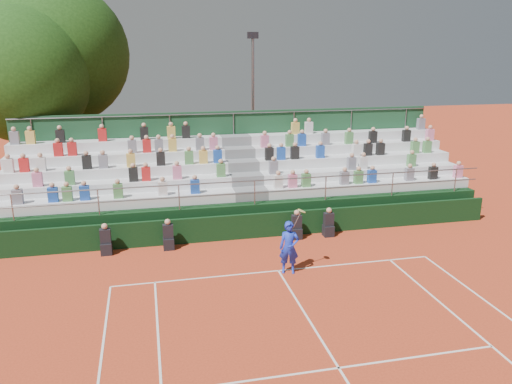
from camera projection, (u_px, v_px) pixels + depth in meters
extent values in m
plane|color=#C34120|center=(278.00, 271.00, 16.88)|extent=(90.00, 90.00, 0.00)
cube|color=white|center=(278.00, 271.00, 16.88)|extent=(11.00, 0.06, 0.01)
cube|color=white|center=(308.00, 319.00, 13.88)|extent=(0.06, 6.40, 0.01)
cube|color=white|center=(339.00, 368.00, 11.73)|extent=(8.22, 0.06, 0.01)
cube|color=black|center=(258.00, 226.00, 19.75)|extent=(20.00, 0.15, 1.00)
cube|color=black|center=(106.00, 248.00, 18.20)|extent=(0.40, 0.40, 0.44)
cube|color=black|center=(105.00, 236.00, 18.07)|extent=(0.38, 0.25, 0.55)
sphere|color=tan|center=(104.00, 226.00, 17.96)|extent=(0.22, 0.22, 0.22)
cube|color=black|center=(169.00, 243.00, 18.67)|extent=(0.40, 0.40, 0.44)
cube|color=black|center=(168.00, 231.00, 18.53)|extent=(0.38, 0.25, 0.55)
sphere|color=tan|center=(168.00, 222.00, 18.43)|extent=(0.22, 0.22, 0.22)
cube|color=black|center=(296.00, 233.00, 19.71)|extent=(0.40, 0.40, 0.44)
cube|color=black|center=(297.00, 222.00, 19.57)|extent=(0.38, 0.25, 0.55)
sphere|color=tan|center=(297.00, 213.00, 19.47)|extent=(0.22, 0.22, 0.22)
cube|color=black|center=(328.00, 231.00, 19.98)|extent=(0.40, 0.40, 0.44)
cube|color=black|center=(329.00, 219.00, 19.85)|extent=(0.38, 0.25, 0.55)
sphere|color=tan|center=(329.00, 210.00, 19.75)|extent=(0.22, 0.22, 0.22)
cube|color=black|center=(243.00, 201.00, 22.63)|extent=(20.00, 5.20, 1.20)
cube|color=silver|center=(118.00, 202.00, 19.72)|extent=(9.30, 0.85, 0.42)
cube|color=silver|center=(369.00, 186.00, 21.95)|extent=(9.30, 0.85, 0.42)
cube|color=slate|center=(250.00, 194.00, 20.83)|extent=(1.40, 0.85, 0.42)
cube|color=silver|center=(118.00, 186.00, 20.40)|extent=(9.30, 0.85, 0.42)
cube|color=silver|center=(361.00, 173.00, 22.63)|extent=(9.30, 0.85, 0.42)
cube|color=slate|center=(246.00, 179.00, 21.51)|extent=(1.40, 0.85, 0.42)
cube|color=silver|center=(118.00, 171.00, 21.08)|extent=(9.30, 0.85, 0.42)
cube|color=silver|center=(354.00, 160.00, 23.31)|extent=(9.30, 0.85, 0.42)
cube|color=slate|center=(242.00, 165.00, 22.20)|extent=(1.40, 0.85, 0.42)
cube|color=silver|center=(118.00, 158.00, 21.76)|extent=(9.30, 0.85, 0.42)
cube|color=silver|center=(348.00, 147.00, 23.99)|extent=(9.30, 0.85, 0.42)
cube|color=slate|center=(239.00, 152.00, 22.88)|extent=(1.40, 0.85, 0.42)
cube|color=silver|center=(118.00, 145.00, 22.44)|extent=(9.30, 0.85, 0.42)
cube|color=silver|center=(342.00, 136.00, 24.67)|extent=(9.30, 0.85, 0.42)
cube|color=slate|center=(235.00, 140.00, 23.56)|extent=(1.40, 0.85, 0.42)
cube|color=#1B4729|center=(234.00, 156.00, 24.30)|extent=(20.00, 0.12, 4.40)
cylinder|color=gray|center=(255.00, 181.00, 19.79)|extent=(20.00, 0.05, 0.05)
cylinder|color=gray|center=(233.00, 113.00, 23.62)|extent=(20.00, 0.05, 0.05)
cube|color=slate|center=(18.00, 197.00, 18.69)|extent=(0.36, 0.24, 0.56)
cube|color=#1E4CB2|center=(53.00, 195.00, 18.95)|extent=(0.36, 0.24, 0.56)
cube|color=#4C8C4C|center=(67.00, 194.00, 19.06)|extent=(0.36, 0.24, 0.56)
cube|color=#1E4CB2|center=(85.00, 193.00, 19.19)|extent=(0.36, 0.24, 0.56)
cube|color=#4C8C4C|center=(118.00, 191.00, 19.45)|extent=(0.36, 0.24, 0.56)
cube|color=silver|center=(163.00, 188.00, 19.81)|extent=(0.36, 0.24, 0.56)
cube|color=#1E4CB2|center=(195.00, 187.00, 20.08)|extent=(0.36, 0.24, 0.56)
cube|color=pink|center=(37.00, 179.00, 19.50)|extent=(0.36, 0.24, 0.56)
cube|color=#4C8C4C|center=(70.00, 178.00, 19.74)|extent=(0.36, 0.24, 0.56)
cube|color=black|center=(133.00, 175.00, 20.26)|extent=(0.36, 0.24, 0.56)
cube|color=red|center=(146.00, 174.00, 20.36)|extent=(0.36, 0.24, 0.56)
cube|color=pink|center=(177.00, 172.00, 20.62)|extent=(0.36, 0.24, 0.56)
cube|color=#4C8C4C|center=(221.00, 170.00, 21.01)|extent=(0.36, 0.24, 0.56)
cube|color=silver|center=(9.00, 166.00, 19.93)|extent=(0.36, 0.24, 0.56)
cube|color=red|center=(24.00, 165.00, 20.05)|extent=(0.36, 0.24, 0.56)
cube|color=silver|center=(41.00, 164.00, 20.18)|extent=(0.36, 0.24, 0.56)
cube|color=black|center=(87.00, 162.00, 20.55)|extent=(0.36, 0.24, 0.56)
cube|color=slate|center=(103.00, 161.00, 20.69)|extent=(0.36, 0.24, 0.56)
cube|color=gold|center=(131.00, 160.00, 20.92)|extent=(0.36, 0.24, 0.56)
cube|color=black|center=(161.00, 159.00, 21.18)|extent=(0.36, 0.24, 0.56)
cube|color=#4C8C4C|center=(189.00, 158.00, 21.43)|extent=(0.36, 0.24, 0.56)
cube|color=gold|center=(203.00, 157.00, 21.56)|extent=(0.36, 0.24, 0.56)
cube|color=#1E4CB2|center=(218.00, 156.00, 21.69)|extent=(0.36, 0.24, 0.56)
cube|color=red|center=(58.00, 149.00, 20.98)|extent=(0.36, 0.24, 0.56)
cube|color=red|center=(72.00, 149.00, 21.10)|extent=(0.36, 0.24, 0.56)
cube|color=slate|center=(132.00, 147.00, 21.62)|extent=(0.36, 0.24, 0.56)
cube|color=red|center=(147.00, 146.00, 21.75)|extent=(0.36, 0.24, 0.56)
cube|color=slate|center=(159.00, 145.00, 21.85)|extent=(0.36, 0.24, 0.56)
cube|color=gold|center=(172.00, 145.00, 21.98)|extent=(0.36, 0.24, 0.56)
cube|color=slate|center=(200.00, 144.00, 22.23)|extent=(0.36, 0.24, 0.56)
cube|color=pink|center=(214.00, 143.00, 22.36)|extent=(0.36, 0.24, 0.56)
cube|color=slate|center=(15.00, 138.00, 21.28)|extent=(0.36, 0.24, 0.56)
cube|color=gold|center=(30.00, 137.00, 21.41)|extent=(0.36, 0.24, 0.56)
cube|color=black|center=(60.00, 136.00, 21.67)|extent=(0.36, 0.24, 0.56)
cube|color=red|center=(102.00, 135.00, 22.03)|extent=(0.36, 0.24, 0.56)
cube|color=black|center=(144.00, 133.00, 22.41)|extent=(0.36, 0.24, 0.56)
cube|color=gold|center=(171.00, 132.00, 22.66)|extent=(0.36, 0.24, 0.56)
cube|color=black|center=(186.00, 132.00, 22.80)|extent=(0.36, 0.24, 0.56)
cube|color=silver|center=(278.00, 182.00, 20.80)|extent=(0.36, 0.24, 0.56)
cube|color=pink|center=(293.00, 181.00, 20.93)|extent=(0.36, 0.24, 0.56)
cube|color=#4C8C4C|center=(306.00, 180.00, 21.05)|extent=(0.36, 0.24, 0.56)
cube|color=slate|center=(344.00, 178.00, 21.41)|extent=(0.36, 0.24, 0.56)
cube|color=#4C8C4C|center=(358.00, 177.00, 21.55)|extent=(0.36, 0.24, 0.56)
cube|color=#1E4CB2|center=(372.00, 176.00, 21.68)|extent=(0.36, 0.24, 0.56)
cube|color=slate|center=(409.00, 174.00, 22.05)|extent=(0.36, 0.24, 0.56)
cube|color=black|center=(433.00, 173.00, 22.29)|extent=(0.36, 0.24, 0.56)
cube|color=pink|center=(458.00, 171.00, 22.55)|extent=(0.36, 0.24, 0.56)
cube|color=slate|center=(273.00, 167.00, 21.48)|extent=(0.36, 0.24, 0.56)
cube|color=slate|center=(351.00, 163.00, 22.23)|extent=(0.36, 0.24, 0.56)
cube|color=silver|center=(363.00, 163.00, 22.35)|extent=(0.36, 0.24, 0.56)
cube|color=#4C8C4C|center=(411.00, 160.00, 22.84)|extent=(0.36, 0.24, 0.56)
cube|color=black|center=(269.00, 154.00, 22.17)|extent=(0.36, 0.24, 0.56)
cube|color=#1E4CB2|center=(281.00, 153.00, 22.28)|extent=(0.36, 0.24, 0.56)
cube|color=black|center=(295.00, 153.00, 22.42)|extent=(0.36, 0.24, 0.56)
cube|color=#1E4CB2|center=(320.00, 152.00, 22.67)|extent=(0.36, 0.24, 0.56)
cube|color=silver|center=(356.00, 150.00, 23.03)|extent=(0.36, 0.24, 0.56)
cube|color=black|center=(368.00, 149.00, 23.15)|extent=(0.36, 0.24, 0.56)
cube|color=black|center=(380.00, 149.00, 23.28)|extent=(0.36, 0.24, 0.56)
cube|color=#4C8C4C|center=(415.00, 147.00, 23.65)|extent=(0.36, 0.24, 0.56)
cube|color=#4C8C4C|center=(427.00, 147.00, 23.79)|extent=(0.36, 0.24, 0.56)
cube|color=pink|center=(265.00, 141.00, 22.85)|extent=(0.36, 0.24, 0.56)
cube|color=#4C8C4C|center=(290.00, 140.00, 23.10)|extent=(0.36, 0.24, 0.56)
cube|color=#1E4CB2|center=(302.00, 140.00, 23.22)|extent=(0.36, 0.24, 0.56)
cube|color=slate|center=(325.00, 139.00, 23.46)|extent=(0.36, 0.24, 0.56)
cube|color=#4C8C4C|center=(349.00, 138.00, 23.71)|extent=(0.36, 0.24, 0.56)
cube|color=black|center=(373.00, 137.00, 23.96)|extent=(0.36, 0.24, 0.56)
cube|color=black|center=(406.00, 136.00, 24.33)|extent=(0.36, 0.24, 0.56)
cube|color=pink|center=(430.00, 135.00, 24.60)|extent=(0.36, 0.24, 0.56)
cube|color=gold|center=(295.00, 128.00, 23.89)|extent=(0.36, 0.24, 0.56)
cube|color=silver|center=(309.00, 128.00, 24.03)|extent=(0.36, 0.24, 0.56)
cube|color=slate|center=(421.00, 124.00, 25.27)|extent=(0.36, 0.24, 0.56)
imported|color=#1B35CF|center=(289.00, 248.00, 16.51)|extent=(0.75, 0.59, 1.80)
cylinder|color=gray|center=(297.00, 220.00, 16.30)|extent=(0.26, 0.03, 0.51)
cylinder|color=#E5D866|center=(302.00, 211.00, 16.25)|extent=(0.26, 0.28, 0.14)
cylinder|color=#3D2516|center=(34.00, 163.00, 24.85)|extent=(0.50, 0.50, 3.49)
sphere|color=#16370F|center=(23.00, 75.00, 23.66)|extent=(6.38, 6.38, 6.38)
cylinder|color=#3D2516|center=(67.00, 148.00, 27.19)|extent=(0.50, 0.50, 4.06)
sphere|color=#16370F|center=(57.00, 54.00, 25.83)|extent=(7.31, 7.31, 7.31)
cylinder|color=gray|center=(253.00, 109.00, 28.64)|extent=(0.16, 0.16, 7.79)
cube|color=black|center=(253.00, 35.00, 27.52)|extent=(0.60, 0.25, 0.35)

